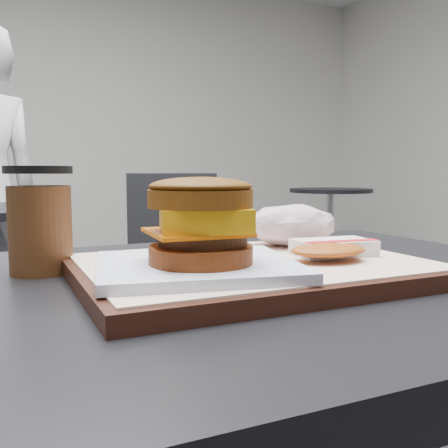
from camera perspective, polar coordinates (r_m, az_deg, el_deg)
customer_table at (r=0.64m, az=3.32°, el=-22.39°), size 0.80×0.60×0.77m
serving_tray at (r=0.55m, az=3.32°, el=-5.19°), size 0.38×0.28×0.02m
breakfast_sandwich at (r=0.48m, az=-2.75°, el=-0.96°), size 0.22×0.20×0.09m
hash_brown at (r=0.58m, az=12.15°, el=-2.76°), size 0.12×0.10×0.02m
crumpled_wrapper at (r=0.67m, az=7.75°, el=-0.11°), size 0.12×0.10×0.05m
coffee_cup at (r=0.61m, az=-20.26°, el=-0.03°), size 0.08×0.08×0.12m
neighbor_chair at (r=2.24m, az=-8.85°, el=-3.75°), size 0.65×0.53×0.88m
bg_table_near at (r=4.13m, az=12.06°, el=1.37°), size 0.66×0.66×0.75m
bg_table_far at (r=5.41m, az=-2.25°, el=2.57°), size 0.66×0.66×0.75m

